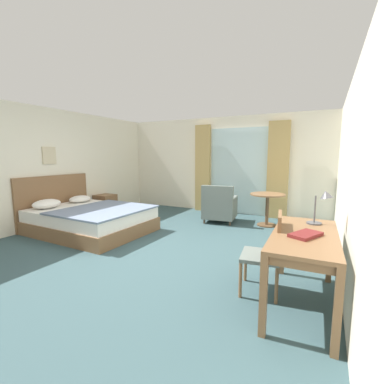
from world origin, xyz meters
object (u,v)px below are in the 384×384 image
at_px(nightstand, 106,205).
at_px(desk_lamp, 323,201).
at_px(round_cafe_table, 267,202).
at_px(desk_chair, 268,249).
at_px(writing_desk, 304,242).
at_px(armchair_by_window, 219,207).
at_px(bed, 88,218).
at_px(closed_book, 306,235).
at_px(framed_picture, 49,155).

bearing_deg(nightstand, desk_lamp, -19.51).
relative_size(nightstand, round_cafe_table, 0.70).
height_order(nightstand, desk_chair, desk_chair).
bearing_deg(round_cafe_table, desk_chair, -78.63).
height_order(writing_desk, armchair_by_window, armchair_by_window).
bearing_deg(desk_chair, desk_lamp, 32.87).
distance_m(writing_desk, round_cafe_table, 3.12).
height_order(bed, nightstand, bed).
bearing_deg(desk_lamp, desk_chair, -147.13).
relative_size(desk_lamp, round_cafe_table, 0.55).
xyz_separation_m(writing_desk, round_cafe_table, (-0.94, 2.97, -0.14)).
bearing_deg(nightstand, round_cafe_table, 11.26).
distance_m(closed_book, framed_picture, 5.26).
bearing_deg(nightstand, closed_book, -25.05).
bearing_deg(writing_desk, desk_chair, 167.50).
bearing_deg(desk_lamp, round_cafe_table, 112.88).
xyz_separation_m(writing_desk, desk_lamp, (0.14, 0.40, 0.36)).
xyz_separation_m(writing_desk, desk_chair, (-0.36, 0.08, -0.16)).
height_order(nightstand, armchair_by_window, armchair_by_window).
bearing_deg(closed_book, writing_desk, 122.72).
xyz_separation_m(bed, desk_lamp, (4.18, -0.47, 0.75)).
distance_m(closed_book, round_cafe_table, 3.22).
bearing_deg(desk_lamp, bed, 173.53).
bearing_deg(desk_chair, nightstand, 155.05).
relative_size(closed_book, framed_picture, 0.92).
distance_m(armchair_by_window, framed_picture, 3.85).
bearing_deg(framed_picture, armchair_by_window, 31.53).
distance_m(nightstand, desk_chair, 4.99).
bearing_deg(framed_picture, writing_desk, -9.76).
bearing_deg(armchair_by_window, closed_book, -55.55).
height_order(desk_chair, desk_lamp, desk_lamp).
bearing_deg(armchair_by_window, nightstand, -168.03).
relative_size(writing_desk, closed_book, 4.23).
bearing_deg(writing_desk, bed, 167.73).
bearing_deg(bed, writing_desk, -12.27).
bearing_deg(framed_picture, desk_lamp, -5.17).
bearing_deg(armchair_by_window, bed, -137.00).
height_order(desk_chair, closed_book, desk_chair).
relative_size(desk_chair, desk_lamp, 2.23).
height_order(desk_lamp, framed_picture, framed_picture).
xyz_separation_m(nightstand, closed_book, (4.89, -2.29, 0.51)).
height_order(nightstand, writing_desk, writing_desk).
distance_m(armchair_by_window, round_cafe_table, 1.06).
xyz_separation_m(bed, closed_book, (4.05, -0.98, 0.50)).
bearing_deg(closed_book, desk_lamp, 101.95).
xyz_separation_m(round_cafe_table, framed_picture, (-4.16, -2.09, 0.99)).
xyz_separation_m(desk_lamp, closed_book, (-0.13, -0.51, -0.26)).
distance_m(bed, round_cafe_table, 3.74).
xyz_separation_m(bed, armchair_by_window, (2.06, 1.92, 0.07)).
bearing_deg(round_cafe_table, bed, -145.99).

